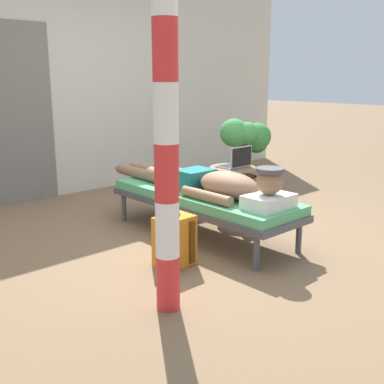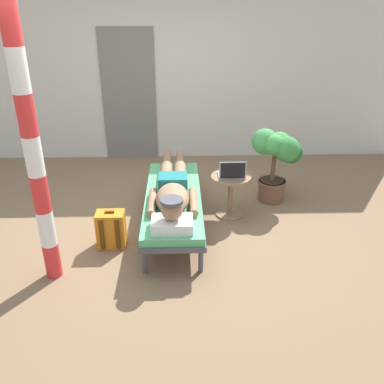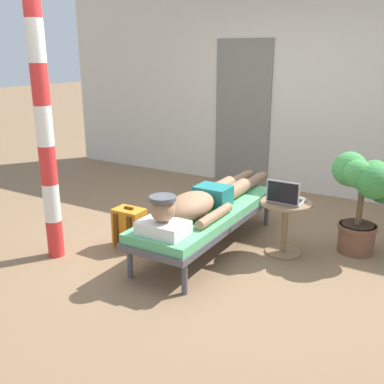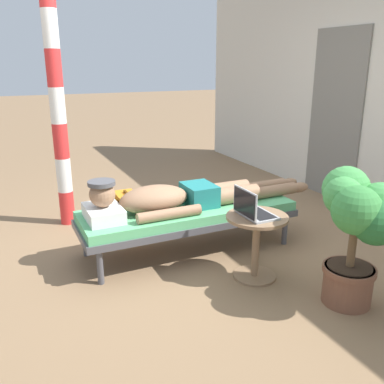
{
  "view_description": "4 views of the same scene",
  "coord_description": "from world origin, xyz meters",
  "px_view_note": "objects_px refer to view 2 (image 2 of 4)",
  "views": [
    {
      "loc": [
        -2.91,
        -3.09,
        1.46
      ],
      "look_at": [
        -0.13,
        -0.07,
        0.45
      ],
      "focal_mm": 44.87,
      "sensor_mm": 36.0,
      "label": 1
    },
    {
      "loc": [
        0.13,
        -4.22,
        2.49
      ],
      "look_at": [
        0.26,
        -0.18,
        0.53
      ],
      "focal_mm": 38.48,
      "sensor_mm": 36.0,
      "label": 2
    },
    {
      "loc": [
        2.0,
        -3.61,
        1.86
      ],
      "look_at": [
        -0.16,
        0.03,
        0.53
      ],
      "focal_mm": 41.85,
      "sensor_mm": 36.0,
      "label": 3
    },
    {
      "loc": [
        3.24,
        -1.49,
        1.66
      ],
      "look_at": [
        -0.12,
        0.09,
        0.49
      ],
      "focal_mm": 39.1,
      "sensor_mm": 36.0,
      "label": 4
    }
  ],
  "objects_px": {
    "person_reclining": "(173,190)",
    "potted_plant": "(276,155)",
    "lounge_chair": "(173,200)",
    "backpack": "(111,229)",
    "porch_post": "(34,156)",
    "laptop": "(232,173)",
    "side_table": "(231,189)"
  },
  "relations": [
    {
      "from": "lounge_chair",
      "to": "person_reclining",
      "type": "relative_size",
      "value": 0.9
    },
    {
      "from": "person_reclining",
      "to": "potted_plant",
      "type": "height_order",
      "value": "potted_plant"
    },
    {
      "from": "lounge_chair",
      "to": "laptop",
      "type": "distance_m",
      "value": 0.76
    },
    {
      "from": "side_table",
      "to": "potted_plant",
      "type": "xyz_separation_m",
      "value": [
        0.61,
        0.38,
        0.29
      ]
    },
    {
      "from": "porch_post",
      "to": "potted_plant",
      "type": "bearing_deg",
      "value": 31.91
    },
    {
      "from": "lounge_chair",
      "to": "laptop",
      "type": "bearing_deg",
      "value": 17.39
    },
    {
      "from": "laptop",
      "to": "person_reclining",
      "type": "bearing_deg",
      "value": -156.09
    },
    {
      "from": "laptop",
      "to": "porch_post",
      "type": "xyz_separation_m",
      "value": [
        -1.85,
        -1.1,
        0.66
      ]
    },
    {
      "from": "lounge_chair",
      "to": "backpack",
      "type": "distance_m",
      "value": 0.78
    },
    {
      "from": "side_table",
      "to": "potted_plant",
      "type": "height_order",
      "value": "potted_plant"
    },
    {
      "from": "person_reclining",
      "to": "porch_post",
      "type": "bearing_deg",
      "value": -145.46
    },
    {
      "from": "person_reclining",
      "to": "porch_post",
      "type": "relative_size",
      "value": 0.87
    },
    {
      "from": "person_reclining",
      "to": "potted_plant",
      "type": "xyz_separation_m",
      "value": [
        1.3,
        0.74,
        0.12
      ]
    },
    {
      "from": "person_reclining",
      "to": "potted_plant",
      "type": "bearing_deg",
      "value": 29.44
    },
    {
      "from": "side_table",
      "to": "porch_post",
      "type": "relative_size",
      "value": 0.21
    },
    {
      "from": "potted_plant",
      "to": "lounge_chair",
      "type": "bearing_deg",
      "value": -153.64
    },
    {
      "from": "side_table",
      "to": "porch_post",
      "type": "bearing_deg",
      "value": -148.02
    },
    {
      "from": "laptop",
      "to": "backpack",
      "type": "xyz_separation_m",
      "value": [
        -1.36,
        -0.59,
        -0.39
      ]
    },
    {
      "from": "lounge_chair",
      "to": "porch_post",
      "type": "bearing_deg",
      "value": -142.55
    },
    {
      "from": "side_table",
      "to": "laptop",
      "type": "distance_m",
      "value": 0.23
    },
    {
      "from": "laptop",
      "to": "porch_post",
      "type": "relative_size",
      "value": 0.12
    },
    {
      "from": "backpack",
      "to": "porch_post",
      "type": "xyz_separation_m",
      "value": [
        -0.49,
        -0.51,
        1.04
      ]
    },
    {
      "from": "potted_plant",
      "to": "backpack",
      "type": "bearing_deg",
      "value": -152.66
    },
    {
      "from": "backpack",
      "to": "side_table",
      "type": "bearing_deg",
      "value": 25.25
    },
    {
      "from": "backpack",
      "to": "potted_plant",
      "type": "distance_m",
      "value": 2.26
    },
    {
      "from": "backpack",
      "to": "potted_plant",
      "type": "relative_size",
      "value": 0.44
    },
    {
      "from": "lounge_chair",
      "to": "backpack",
      "type": "xyz_separation_m",
      "value": [
        -0.67,
        -0.37,
        -0.15
      ]
    },
    {
      "from": "potted_plant",
      "to": "porch_post",
      "type": "bearing_deg",
      "value": -148.09
    },
    {
      "from": "person_reclining",
      "to": "lounge_chair",
      "type": "bearing_deg",
      "value": 90.0
    },
    {
      "from": "person_reclining",
      "to": "laptop",
      "type": "distance_m",
      "value": 0.76
    },
    {
      "from": "side_table",
      "to": "backpack",
      "type": "distance_m",
      "value": 1.51
    },
    {
      "from": "person_reclining",
      "to": "porch_post",
      "type": "xyz_separation_m",
      "value": [
        -1.16,
        -0.8,
        0.72
      ]
    }
  ]
}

